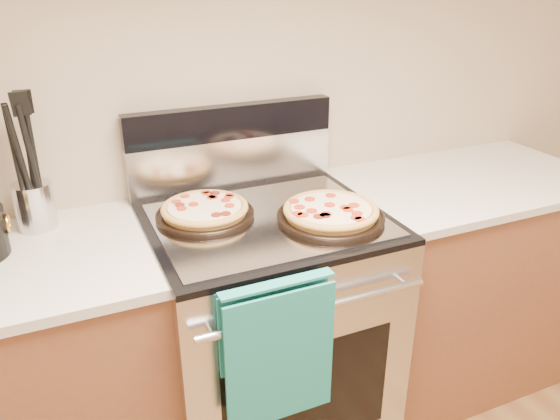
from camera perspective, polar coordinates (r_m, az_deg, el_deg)
name	(u,v)px	position (r m, az deg, el deg)	size (l,w,h in m)	color
wall_back	(225,65)	(1.96, -5.75, 14.80)	(4.00, 4.00, 0.00)	tan
range_body	(267,335)	(2.02, -1.42, -12.94)	(0.76, 0.68, 0.90)	#B7B7BC
oven_window	(308,397)	(1.78, 2.95, -18.89)	(0.56, 0.01, 0.40)	black
cooktop	(265,220)	(1.78, -1.57, -1.04)	(0.76, 0.68, 0.02)	black
backsplash_lower	(232,162)	(2.01, -4.99, 5.02)	(0.76, 0.06, 0.18)	silver
backsplash_upper	(231,122)	(1.96, -5.15, 9.15)	(0.76, 0.06, 0.12)	black
oven_handle	(317,309)	(1.54, 3.91, -10.26)	(0.03, 0.03, 0.70)	silver
dish_towel	(278,349)	(1.55, -0.26, -14.34)	(0.32, 0.05, 0.42)	#16726B
foil_sheet	(269,220)	(1.75, -1.20, -1.04)	(0.70, 0.55, 0.01)	gray
cabinet_right	(455,281)	(2.45, 17.80, -7.09)	(1.00, 0.62, 0.88)	brown
countertop_right	(470,181)	(2.26, 19.26, 2.84)	(1.02, 0.64, 0.03)	#B7B0A5
pepperoni_pizza_back	(205,211)	(1.77, -7.85, -0.07)	(0.31, 0.31, 0.04)	#AA7934
pepperoni_pizza_front	(331,213)	(1.74, 5.33, -0.30)	(0.34, 0.34, 0.05)	#AA7934
utensil_crock	(35,206)	(1.86, -24.24, 0.42)	(0.12, 0.12, 0.15)	silver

